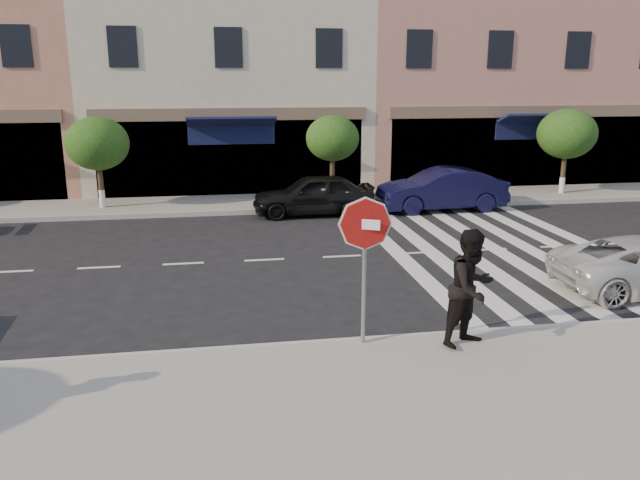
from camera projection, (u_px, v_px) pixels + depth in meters
The scene contains 12 objects.
ground at pixel (281, 319), 11.89m from camera, with size 120.00×120.00×0.00m, color black.
sidewalk_near at pixel (310, 417), 8.29m from camera, with size 60.00×4.50×0.15m, color gray.
sidewalk_far at pixel (249, 204), 22.37m from camera, with size 60.00×3.00×0.15m, color gray.
building_centre at pixel (226, 52), 26.64m from camera, with size 11.00×9.00×11.00m, color beige.
building_east_mid at pixel (492, 31), 28.29m from camera, with size 13.00×9.00×13.00m, color tan.
street_tree_wb at pixel (97, 144), 20.82m from camera, with size 2.10×2.10×3.06m.
street_tree_c at pixel (332, 139), 22.07m from camera, with size 1.90×1.90×3.04m.
street_tree_ea at pixel (567, 134), 23.49m from camera, with size 2.20×2.20×3.19m.
stop_sign at pixel (365, 238), 9.99m from camera, with size 0.81×0.40×2.49m.
walker at pixel (472, 288), 10.16m from camera, with size 0.95×0.74×1.96m, color black.
car_far_mid at pixel (314, 195), 20.72m from camera, with size 1.62×4.03×1.37m, color black.
car_far_right at pixel (441, 190), 21.42m from camera, with size 1.54×4.41×1.45m, color black.
Camera 1 is at (-1.08, -11.09, 4.45)m, focal length 35.00 mm.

